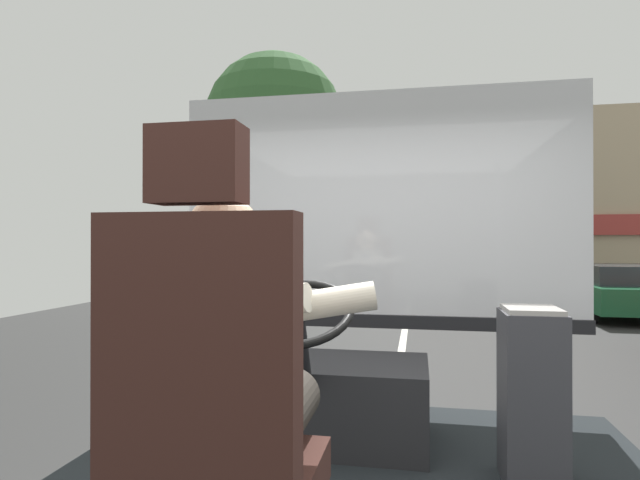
{
  "coord_description": "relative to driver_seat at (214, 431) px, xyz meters",
  "views": [
    {
      "loc": [
        0.25,
        -1.58,
        1.7
      ],
      "look_at": [
        -0.22,
        0.87,
        1.71
      ],
      "focal_mm": 28.73,
      "sensor_mm": 36.0,
      "label": 1
    }
  ],
  "objects": [
    {
      "name": "parked_car_green",
      "position": [
        5.03,
        11.66,
        -0.61
      ],
      "size": [
        1.96,
        3.81,
        1.2
      ],
      "color": "#195633",
      "rests_on": "ground"
    },
    {
      "name": "steering_console",
      "position": [
        -0.0,
        1.32,
        -0.3
      ],
      "size": [
        1.1,
        0.98,
        0.83
      ],
      "color": "black",
      "rests_on": "bus_floor"
    },
    {
      "name": "ground",
      "position": [
        0.25,
        9.17,
        -1.25
      ],
      "size": [
        18.0,
        44.0,
        0.06
      ],
      "color": "#2B2B2B"
    },
    {
      "name": "fare_box",
      "position": [
        0.96,
        1.04,
        -0.16
      ],
      "size": [
        0.24,
        0.28,
        0.73
      ],
      "color": "#333338",
      "rests_on": "bus_floor"
    },
    {
      "name": "street_tree",
      "position": [
        -2.83,
        10.48,
        3.3
      ],
      "size": [
        3.25,
        3.25,
        6.18
      ],
      "color": "#4C3828",
      "rests_on": "ground"
    },
    {
      "name": "bus_driver",
      "position": [
        -0.0,
        0.13,
        0.13
      ],
      "size": [
        0.77,
        0.53,
        0.71
      ],
      "color": "#332D28",
      "rests_on": "driver_seat"
    },
    {
      "name": "windshield_panel",
      "position": [
        0.25,
        1.99,
        0.52
      ],
      "size": [
        2.5,
        0.08,
        1.48
      ],
      "color": "silver"
    },
    {
      "name": "driver_seat",
      "position": [
        0.0,
        0.0,
        0.0
      ],
      "size": [
        0.48,
        0.48,
        1.27
      ],
      "color": "black",
      "rests_on": "bus_floor"
    },
    {
      "name": "shop_building",
      "position": [
        6.24,
        17.88,
        1.67
      ],
      "size": [
        12.54,
        5.59,
        5.79
      ],
      "color": "tan",
      "rests_on": "ground"
    }
  ]
}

